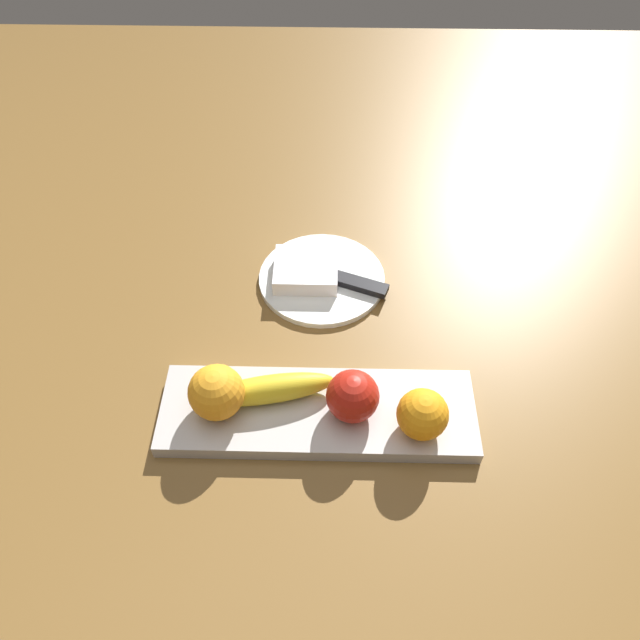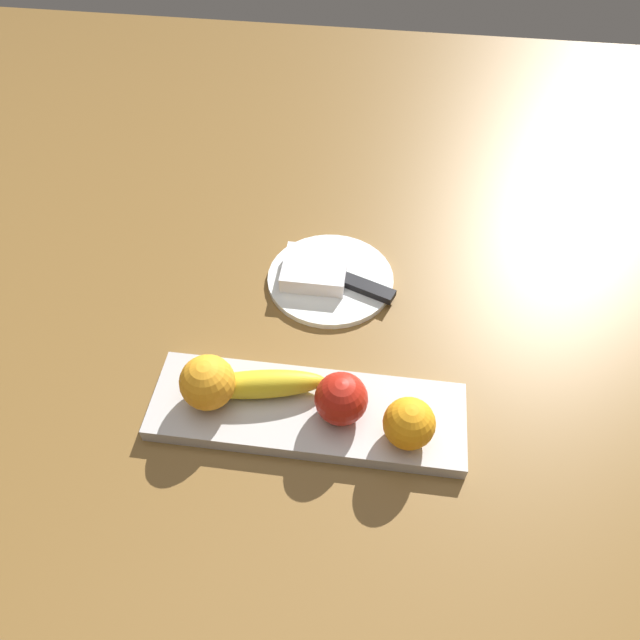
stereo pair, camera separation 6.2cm
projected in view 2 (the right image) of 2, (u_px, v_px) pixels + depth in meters
ground_plane at (332, 430)px, 0.82m from camera, size 2.40×2.40×0.00m
fruit_tray at (307, 412)px, 0.82m from camera, size 0.42×0.13×0.02m
apple at (341, 399)px, 0.78m from camera, size 0.07×0.07×0.07m
banana at (260, 384)px, 0.82m from camera, size 0.18×0.07×0.04m
orange_near_apple at (409, 423)px, 0.76m from camera, size 0.07×0.07×0.07m
orange_near_banana at (208, 382)px, 0.80m from camera, size 0.07×0.07×0.07m
dinner_plate at (330, 279)px, 1.00m from camera, size 0.20×0.20×0.01m
folded_napkin at (315, 269)px, 0.98m from camera, size 0.10×0.09×0.03m
knife at (359, 285)px, 0.97m from camera, size 0.18×0.08×0.01m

